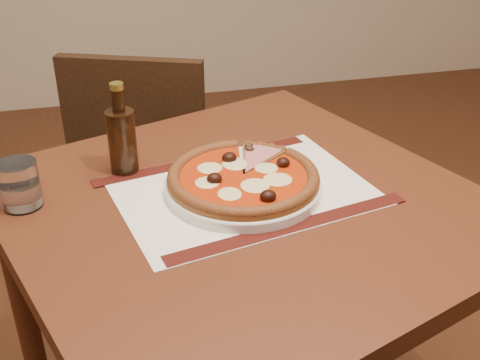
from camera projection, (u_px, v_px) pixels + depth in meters
name	position (u px, v px, depth m)	size (l,w,h in m)	color
table	(243.00, 246.00, 1.13)	(1.02, 1.02, 0.75)	#572814
chair_far	(148.00, 163.00, 1.80)	(0.51, 0.51, 0.83)	black
placemat	(243.00, 191.00, 1.11)	(0.45, 0.32, 0.00)	white
plate	(243.00, 186.00, 1.10)	(0.29, 0.29, 0.02)	white
pizza	(243.00, 177.00, 1.10)	(0.28, 0.28, 0.04)	#945323
ham_slice	(264.00, 156.00, 1.17)	(0.11, 0.13, 0.02)	#945323
water_glass	(20.00, 185.00, 1.05)	(0.07, 0.07, 0.08)	white
bottle	(122.00, 138.00, 1.14)	(0.05, 0.05, 0.18)	#311B0C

